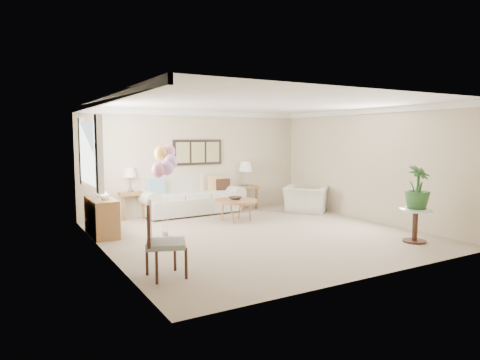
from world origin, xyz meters
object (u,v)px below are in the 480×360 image
(coffee_table, at_px, (236,201))
(accent_chair, at_px, (160,239))
(balloon_cluster, at_px, (165,161))
(sofa, at_px, (190,199))
(armchair, at_px, (306,199))

(coffee_table, bearing_deg, accent_chair, -133.99)
(coffee_table, relative_size, balloon_cluster, 0.54)
(sofa, relative_size, armchair, 2.62)
(coffee_table, distance_m, balloon_cluster, 2.26)
(armchair, distance_m, balloon_cluster, 4.26)
(armchair, bearing_deg, sofa, 23.84)
(coffee_table, relative_size, accent_chair, 0.91)
(armchair, bearing_deg, coffee_table, 52.29)
(accent_chair, height_order, balloon_cluster, balloon_cluster)
(armchair, height_order, accent_chair, accent_chair)
(accent_chair, relative_size, balloon_cluster, 0.60)
(sofa, relative_size, accent_chair, 2.51)
(accent_chair, xyz_separation_m, balloon_cluster, (0.95, 2.37, 0.92))
(sofa, bearing_deg, coffee_table, -68.36)
(coffee_table, height_order, balloon_cluster, balloon_cluster)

